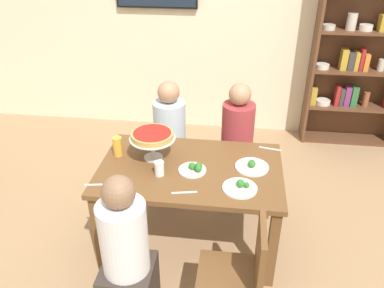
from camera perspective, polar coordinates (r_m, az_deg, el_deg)
ground_plane at (r=3.48m, az=-0.21°, el=-13.64°), size 12.00×12.00×0.00m
rear_partition at (r=4.81m, az=3.33°, el=18.01°), size 8.00×0.12×2.80m
dining_table at (r=3.07m, az=-0.24°, el=-4.97°), size 1.40×0.89×0.74m
bookshelf at (r=4.86m, az=23.61°, el=12.60°), size 1.10×0.30×2.21m
diner_far_left at (r=3.78m, az=-3.17°, el=-0.31°), size 0.34×0.34×1.15m
diner_far_right at (r=3.76m, az=6.47°, el=-0.68°), size 0.34×0.34×1.15m
diner_near_left at (r=2.65m, az=-9.47°, el=-16.58°), size 0.34×0.34×1.15m
chair_near_right at (r=2.59m, az=7.02°, el=-18.04°), size 0.40×0.40×0.87m
deep_dish_pizza_stand at (r=3.04m, az=-5.78°, el=1.03°), size 0.36×0.36×0.23m
salad_plate_near_diner at (r=2.80m, az=7.03°, el=-6.23°), size 0.25×0.25×0.07m
salad_plate_far_diner at (r=2.96m, az=0.29°, el=-3.58°), size 0.21×0.21×0.07m
salad_plate_spare at (r=3.03m, az=8.68°, el=-3.14°), size 0.26×0.26×0.07m
beer_glass_amber_tall at (r=3.18m, az=-10.73°, el=-0.36°), size 0.07×0.07×0.16m
water_glass_clear_near at (r=2.91m, az=-4.76°, el=-3.57°), size 0.07×0.07×0.11m
cutlery_fork_near at (r=2.75m, az=-1.04°, el=-7.06°), size 0.18×0.05×0.00m
cutlery_knife_near at (r=3.31m, az=11.25°, el=-0.68°), size 0.18×0.05×0.00m
cutlery_fork_far at (r=2.90m, az=-13.62°, el=-5.76°), size 0.18×0.04×0.00m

